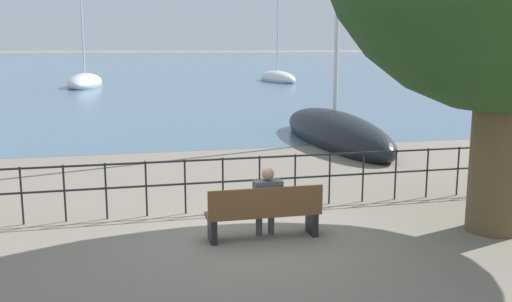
# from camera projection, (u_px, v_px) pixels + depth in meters

# --- Properties ---
(ground_plane) EXTENTS (1000.00, 1000.00, 0.00)m
(ground_plane) POSITION_uv_depth(u_px,v_px,m) (263.00, 238.00, 9.47)
(ground_plane) COLOR gray
(harbor_water) EXTENTS (600.00, 300.00, 0.01)m
(harbor_water) POSITION_uv_depth(u_px,v_px,m) (125.00, 58.00, 160.77)
(harbor_water) COLOR slate
(harbor_water) RESTS_ON ground_plane
(park_bench) EXTENTS (1.90, 0.45, 0.90)m
(park_bench) POSITION_uv_depth(u_px,v_px,m) (264.00, 213.00, 9.33)
(park_bench) COLOR brown
(park_bench) RESTS_ON ground_plane
(seated_person_left) EXTENTS (0.47, 0.35, 1.19)m
(seated_person_left) POSITION_uv_depth(u_px,v_px,m) (267.00, 199.00, 9.39)
(seated_person_left) COLOR #4C4C51
(seated_person_left) RESTS_ON ground_plane
(promenade_railing) EXTENTS (13.80, 0.04, 1.05)m
(promenade_railing) POSITION_uv_depth(u_px,v_px,m) (241.00, 175.00, 10.98)
(promenade_railing) COLOR black
(promenade_railing) RESTS_ON ground_plane
(sailboat_0) EXTENTS (3.33, 7.91, 11.89)m
(sailboat_0) POSITION_uv_depth(u_px,v_px,m) (85.00, 82.00, 45.11)
(sailboat_0) COLOR silver
(sailboat_0) RESTS_ON ground_plane
(sailboat_1) EXTENTS (2.62, 7.40, 9.15)m
(sailboat_1) POSITION_uv_depth(u_px,v_px,m) (277.00, 78.00, 51.77)
(sailboat_1) COLOR white
(sailboat_1) RESTS_ON ground_plane
(sailboat_2) EXTENTS (1.90, 8.13, 9.01)m
(sailboat_2) POSITION_uv_depth(u_px,v_px,m) (334.00, 133.00, 18.83)
(sailboat_2) COLOR black
(sailboat_2) RESTS_ON ground_plane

